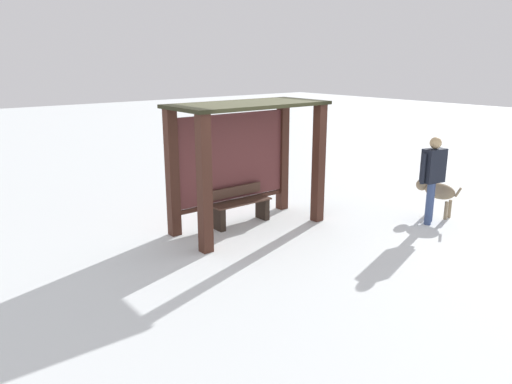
{
  "coord_description": "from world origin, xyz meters",
  "views": [
    {
      "loc": [
        -5.69,
        -7.36,
        3.26
      ],
      "look_at": [
        -0.28,
        -0.58,
        0.9
      ],
      "focal_mm": 34.3,
      "sensor_mm": 36.0,
      "label": 1
    }
  ],
  "objects_px": {
    "bench_left_inside": "(240,207)",
    "person_walking": "(433,173)",
    "dog": "(437,191)",
    "bus_shelter": "(242,147)"
  },
  "relations": [
    {
      "from": "bus_shelter",
      "to": "bench_left_inside",
      "type": "distance_m",
      "value": 1.24
    },
    {
      "from": "bus_shelter",
      "to": "dog",
      "type": "height_order",
      "value": "bus_shelter"
    },
    {
      "from": "bench_left_inside",
      "to": "dog",
      "type": "bearing_deg",
      "value": -31.2
    },
    {
      "from": "bus_shelter",
      "to": "bench_left_inside",
      "type": "xyz_separation_m",
      "value": [
        0.0,
        0.08,
        -1.24
      ]
    },
    {
      "from": "bench_left_inside",
      "to": "dog",
      "type": "relative_size",
      "value": 1.32
    },
    {
      "from": "bus_shelter",
      "to": "bench_left_inside",
      "type": "height_order",
      "value": "bus_shelter"
    },
    {
      "from": "bench_left_inside",
      "to": "person_walking",
      "type": "relative_size",
      "value": 0.74
    },
    {
      "from": "dog",
      "to": "bus_shelter",
      "type": "bearing_deg",
      "value": 149.78
    },
    {
      "from": "bench_left_inside",
      "to": "person_walking",
      "type": "distance_m",
      "value": 3.94
    },
    {
      "from": "person_walking",
      "to": "dog",
      "type": "relative_size",
      "value": 1.79
    }
  ]
}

